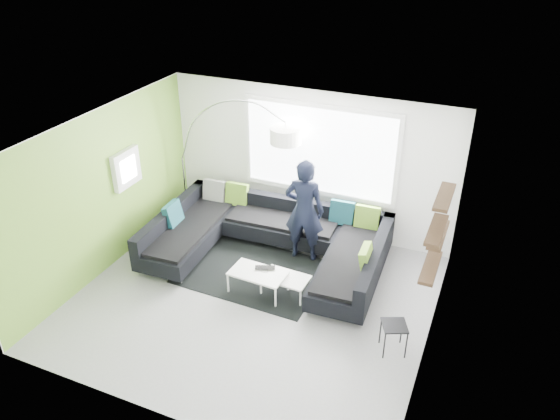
# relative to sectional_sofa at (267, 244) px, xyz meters

# --- Properties ---
(ground) EXTENTS (5.50, 5.50, 0.00)m
(ground) POSITION_rel_sectional_sofa_xyz_m (0.23, -1.09, -0.38)
(ground) COLOR gray
(ground) RESTS_ON ground
(room_shell) EXTENTS (5.54, 5.04, 2.82)m
(room_shell) POSITION_rel_sectional_sofa_xyz_m (0.27, -0.88, 1.43)
(room_shell) COLOR white
(room_shell) RESTS_ON ground
(sectional_sofa) EXTENTS (4.14, 2.68, 0.87)m
(sectional_sofa) POSITION_rel_sectional_sofa_xyz_m (0.00, 0.00, 0.00)
(sectional_sofa) COLOR black
(sectional_sofa) RESTS_ON ground
(rug) EXTENTS (2.46, 1.82, 0.01)m
(rug) POSITION_rel_sectional_sofa_xyz_m (-0.09, -0.39, -0.38)
(rug) COLOR black
(rug) RESTS_ON ground
(coffee_table) EXTENTS (1.20, 0.74, 0.38)m
(coffee_table) POSITION_rel_sectional_sofa_xyz_m (0.43, -0.78, -0.19)
(coffee_table) COLOR white
(coffee_table) RESTS_ON ground
(arc_lamp) EXTENTS (2.40, 0.60, 2.61)m
(arc_lamp) POSITION_rel_sectional_sofa_xyz_m (-2.20, 0.85, 0.92)
(arc_lamp) COLOR silver
(arc_lamp) RESTS_ON ground
(side_table) EXTENTS (0.45, 0.45, 0.47)m
(side_table) POSITION_rel_sectional_sofa_xyz_m (2.56, -1.33, -0.15)
(side_table) COLOR black
(side_table) RESTS_ON ground
(person) EXTENTS (0.81, 0.63, 1.91)m
(person) POSITION_rel_sectional_sofa_xyz_m (0.53, 0.41, 0.57)
(person) COLOR black
(person) RESTS_ON ground
(laptop) EXTENTS (0.48, 0.44, 0.03)m
(laptop) POSITION_rel_sectional_sofa_xyz_m (0.29, -0.74, 0.02)
(laptop) COLOR black
(laptop) RESTS_ON coffee_table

